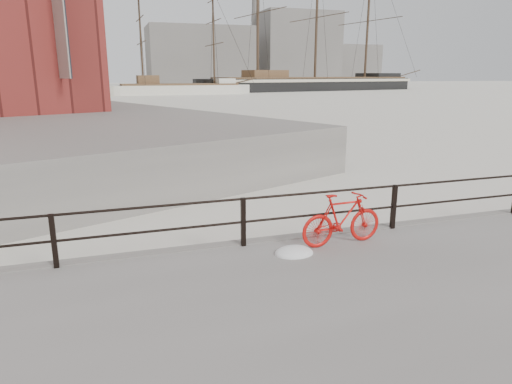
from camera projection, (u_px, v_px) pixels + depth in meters
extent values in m
plane|color=white|center=(506.00, 225.00, 11.56)|extent=(400.00, 400.00, 0.00)
imported|color=red|center=(342.00, 219.00, 9.18)|extent=(1.80, 0.38, 1.08)
ellipsoid|color=white|center=(294.00, 247.00, 8.80)|extent=(0.77, 0.61, 0.28)
cube|color=gray|center=(200.00, 57.00, 144.17)|extent=(32.00, 18.00, 18.00)
cube|color=gray|center=(296.00, 49.00, 158.48)|extent=(26.00, 20.00, 24.00)
cube|color=gray|center=(347.00, 65.00, 171.22)|extent=(20.00, 16.00, 14.00)
cylinder|color=gray|center=(256.00, 19.00, 156.69)|extent=(2.80, 2.80, 44.00)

